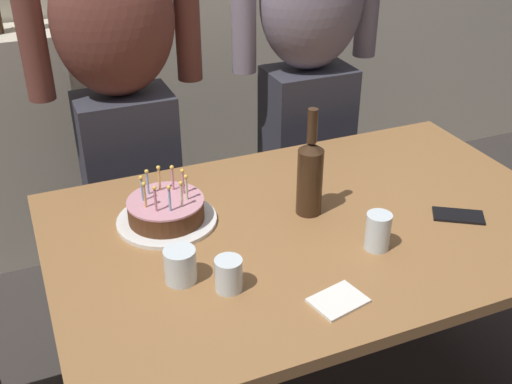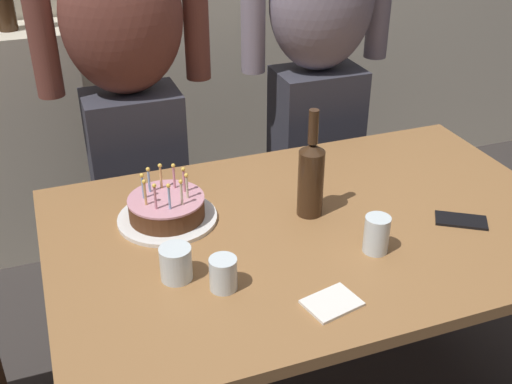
{
  "view_description": "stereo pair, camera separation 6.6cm",
  "coord_description": "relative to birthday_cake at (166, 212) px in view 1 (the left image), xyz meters",
  "views": [
    {
      "loc": [
        -0.74,
        -1.32,
        1.7
      ],
      "look_at": [
        -0.16,
        0.07,
        0.84
      ],
      "focal_mm": 43.52,
      "sensor_mm": 36.0,
      "label": 1
    },
    {
      "loc": [
        -0.68,
        -1.34,
        1.7
      ],
      "look_at": [
        -0.16,
        0.07,
        0.84
      ],
      "focal_mm": 43.52,
      "sensor_mm": 36.0,
      "label": 2
    }
  ],
  "objects": [
    {
      "name": "water_glass_far",
      "position": [
        0.49,
        -0.34,
        0.02
      ],
      "size": [
        0.07,
        0.07,
        0.1
      ],
      "primitive_type": "cylinder",
      "color": "silver",
      "rests_on": "dining_table"
    },
    {
      "name": "person_man_bearded",
      "position": [
        0.01,
        0.58,
        0.1
      ],
      "size": [
        0.61,
        0.27,
        1.66
      ],
      "rotation": [
        0.0,
        0.0,
        3.14
      ],
      "color": "#33333D",
      "rests_on": "ground_plane"
    },
    {
      "name": "water_glass_side",
      "position": [
        -0.04,
        -0.27,
        0.01
      ],
      "size": [
        0.08,
        0.08,
        0.09
      ],
      "primitive_type": "cylinder",
      "color": "silver",
      "rests_on": "dining_table"
    },
    {
      "name": "water_glass_near",
      "position": [
        0.06,
        -0.35,
        0.01
      ],
      "size": [
        0.07,
        0.07,
        0.09
      ],
      "primitive_type": "cylinder",
      "color": "silver",
      "rests_on": "dining_table"
    },
    {
      "name": "dining_table",
      "position": [
        0.39,
        -0.17,
        -0.13
      ],
      "size": [
        1.5,
        0.96,
        0.74
      ],
      "color": "olive",
      "rests_on": "ground_plane"
    },
    {
      "name": "cell_phone",
      "position": [
        0.79,
        -0.3,
        -0.03
      ],
      "size": [
        0.16,
        0.14,
        0.01
      ],
      "primitive_type": "cube",
      "rotation": [
        0.0,
        0.0,
        -0.57
      ],
      "color": "black",
      "rests_on": "dining_table"
    },
    {
      "name": "person_woman_cardigan",
      "position": [
        0.75,
        0.58,
        0.1
      ],
      "size": [
        0.61,
        0.27,
        1.66
      ],
      "rotation": [
        0.0,
        0.0,
        3.14
      ],
      "color": "#33333D",
      "rests_on": "ground_plane"
    },
    {
      "name": "birthday_cake",
      "position": [
        0.0,
        0.0,
        0.0
      ],
      "size": [
        0.29,
        0.29,
        0.15
      ],
      "color": "white",
      "rests_on": "dining_table"
    },
    {
      "name": "wine_bottle",
      "position": [
        0.4,
        -0.11,
        0.09
      ],
      "size": [
        0.07,
        0.07,
        0.33
      ],
      "color": "#382314",
      "rests_on": "dining_table"
    },
    {
      "name": "napkin_stack",
      "position": [
        0.28,
        -0.5,
        -0.03
      ],
      "size": [
        0.14,
        0.12,
        0.01
      ],
      "primitive_type": "cube",
      "rotation": [
        0.0,
        0.0,
        0.22
      ],
      "color": "white",
      "rests_on": "dining_table"
    }
  ]
}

